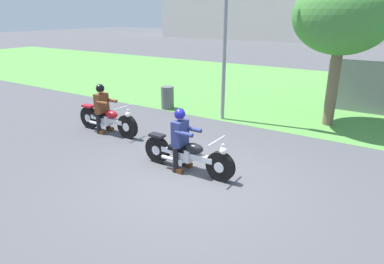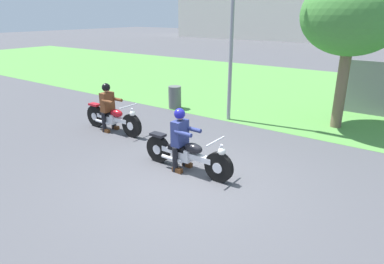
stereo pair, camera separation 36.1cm
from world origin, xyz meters
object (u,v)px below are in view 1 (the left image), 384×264
(rider_follow, at_px, (102,105))
(tree_roadside, at_px, (343,16))
(motorcycle_follow, at_px, (107,120))
(trash_can, at_px, (167,98))
(motorcycle_lead, at_px, (187,155))
(rider_lead, at_px, (181,135))

(rider_follow, height_order, tree_roadside, tree_roadside)
(motorcycle_follow, bearing_deg, trash_can, 92.88)
(motorcycle_lead, height_order, motorcycle_follow, motorcycle_follow)
(rider_lead, relative_size, motorcycle_follow, 0.63)
(rider_lead, relative_size, trash_can, 1.72)
(trash_can, bearing_deg, rider_follow, -90.96)
(motorcycle_lead, relative_size, rider_lead, 1.63)
(rider_follow, distance_m, trash_can, 3.08)
(tree_roadside, xyz_separation_m, trash_can, (-5.32, -1.20, -2.80))
(rider_lead, bearing_deg, trash_can, 130.45)
(motorcycle_follow, distance_m, trash_can, 3.06)
(motorcycle_follow, height_order, tree_roadside, tree_roadside)
(rider_follow, bearing_deg, motorcycle_lead, -13.09)
(rider_follow, bearing_deg, tree_roadside, 39.04)
(rider_lead, distance_m, rider_follow, 3.40)
(motorcycle_follow, xyz_separation_m, rider_follow, (-0.17, 0.00, 0.42))
(rider_follow, height_order, trash_can, rider_follow)
(motorcycle_follow, distance_m, tree_roadside, 7.28)
(motorcycle_follow, height_order, rider_follow, rider_follow)
(motorcycle_lead, relative_size, tree_roadside, 0.53)
(motorcycle_lead, xyz_separation_m, trash_can, (-3.41, 3.90, 0.01))
(rider_lead, bearing_deg, motorcycle_lead, -0.82)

